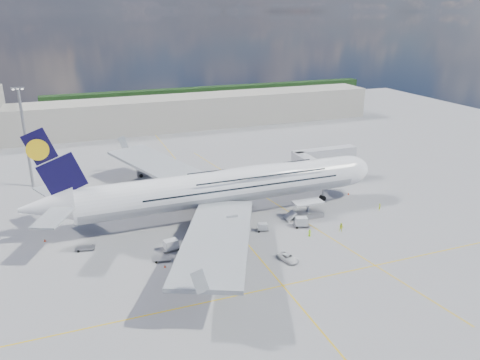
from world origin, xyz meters
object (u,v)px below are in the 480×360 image
object	(u,v)px
dolly_nose_far	(301,222)
crew_van	(310,233)
light_mast	(25,137)
catering_truck_outer	(148,169)
cargo_loader	(307,212)
catering_truck_inner	(164,191)
dolly_nose_near	(263,227)
jet_bridge	(319,158)
dolly_row_b	(182,268)
cone_wing_left_outer	(139,194)
cone_tail	(45,240)
dolly_row_a	(162,259)
crew_wing	(206,254)
cone_wing_left_inner	(172,190)
service_van	(288,258)
dolly_row_c	(171,245)
dolly_back	(86,248)
crew_tug	(217,254)
crew_nose	(380,207)
airliner	(224,187)
cone_wing_right_outer	(165,266)
cone_nose	(348,194)
cone_wing_right_inner	(187,267)
baggage_tug	(208,273)
crew_loader	(341,227)

from	to	relation	value
dolly_nose_far	crew_van	bearing A→B (deg)	-81.42
light_mast	crew_van	size ratio (longest dim) A/B	16.74
dolly_nose_far	catering_truck_outer	distance (m)	50.23
cargo_loader	catering_truck_inner	bearing A→B (deg)	141.82
dolly_nose_near	catering_truck_inner	size ratio (longest dim) A/B	0.36
jet_bridge	dolly_row_b	distance (m)	54.69
dolly_row_b	dolly_nose_near	xyz separation A→B (m)	(19.65, 10.51, -0.16)
crew_van	cone_wing_left_outer	bearing A→B (deg)	6.62
cone_tail	catering_truck_inner	bearing A→B (deg)	26.37
catering_truck_inner	light_mast	bearing A→B (deg)	118.53
dolly_row_a	crew_wing	bearing A→B (deg)	-3.30
crew_van	cone_wing_left_inner	world-z (taller)	crew_van
dolly_row_a	crew_wing	world-z (taller)	crew_wing
service_van	jet_bridge	bearing A→B (deg)	38.65
dolly_row_c	catering_truck_inner	size ratio (longest dim) A/B	0.46
catering_truck_inner	catering_truck_outer	distance (m)	18.90
dolly_back	service_van	world-z (taller)	service_van
cargo_loader	crew_wing	bearing A→B (deg)	-159.97
cargo_loader	cone_wing_left_inner	world-z (taller)	cargo_loader
crew_tug	cone_wing_left_outer	world-z (taller)	crew_tug
crew_nose	cone_wing_left_outer	size ratio (longest dim) A/B	2.62
airliner	cone_wing_right_outer	world-z (taller)	airliner
dolly_row_b	jet_bridge	bearing A→B (deg)	11.86
airliner	dolly_row_b	distance (m)	25.95
dolly_row_c	cone_wing_left_outer	world-z (taller)	dolly_row_c
dolly_nose_near	dolly_row_c	bearing A→B (deg)	-159.76
dolly_back	cone_wing_left_outer	bearing A→B (deg)	72.06
light_mast	cone_nose	bearing A→B (deg)	-25.03
jet_bridge	cone_tail	bearing A→B (deg)	-171.45
jet_bridge	catering_truck_inner	world-z (taller)	jet_bridge
dolly_row_c	cone_nose	distance (m)	49.00
dolly_row_c	dolly_nose_near	world-z (taller)	dolly_row_c
jet_bridge	cone_wing_right_inner	xyz separation A→B (m)	(-43.23, -30.09, -6.57)
light_mast	cone_wing_left_inner	xyz separation A→B (m)	(32.73, -15.98, -12.95)
crew_nose	crew_wing	distance (m)	43.83
dolly_row_b	service_van	distance (m)	19.20
service_van	crew_nose	world-z (taller)	crew_nose
dolly_row_a	crew_tug	xyz separation A→B (m)	(9.37, -2.97, 0.57)
baggage_tug	dolly_back	bearing A→B (deg)	154.96
dolly_back	cone_wing_right_inner	world-z (taller)	cone_wing_right_inner
cone_wing_right_outer	cone_tail	bearing A→B (deg)	137.61
cone_nose	cone_wing_left_outer	distance (m)	51.63
jet_bridge	dolly_row_a	size ratio (longest dim) A/B	5.51
cone_nose	cone_wing_left_inner	bearing A→B (deg)	155.79
crew_van	jet_bridge	bearing A→B (deg)	-64.82
dolly_row_b	cone_wing_left_outer	distance (m)	39.72
crew_wing	cone_nose	world-z (taller)	crew_wing
dolly_nose_near	crew_nose	size ratio (longest dim) A/B	1.77
crew_loader	cone_nose	xyz separation A→B (m)	(13.01, 17.14, -0.72)
cargo_loader	cone_wing_left_inner	bearing A→B (deg)	132.67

